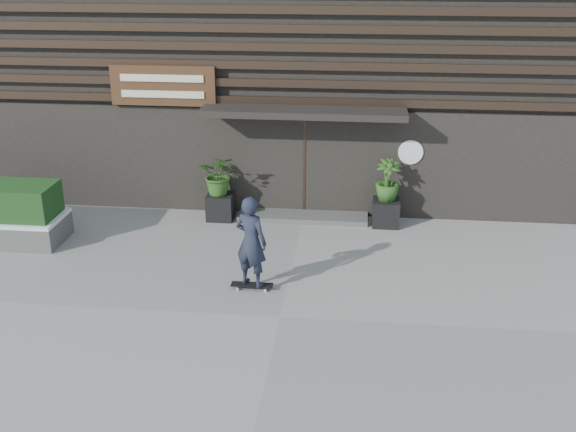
# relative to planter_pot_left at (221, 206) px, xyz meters

# --- Properties ---
(ground) EXTENTS (80.00, 80.00, 0.00)m
(ground) POSITION_rel_planter_pot_left_xyz_m (1.90, -4.40, -0.30)
(ground) COLOR gray
(ground) RESTS_ON ground
(entrance_step) EXTENTS (3.00, 0.80, 0.12)m
(entrance_step) POSITION_rel_planter_pot_left_xyz_m (1.90, 0.20, -0.24)
(entrance_step) COLOR #4B4B48
(entrance_step) RESTS_ON ground
(planter_pot_left) EXTENTS (0.60, 0.60, 0.60)m
(planter_pot_left) POSITION_rel_planter_pot_left_xyz_m (0.00, 0.00, 0.00)
(planter_pot_left) COLOR black
(planter_pot_left) RESTS_ON ground
(bamboo_left) EXTENTS (0.86, 0.75, 0.96)m
(bamboo_left) POSITION_rel_planter_pot_left_xyz_m (0.00, 0.00, 0.78)
(bamboo_left) COLOR #2D591E
(bamboo_left) RESTS_ON planter_pot_left
(planter_pot_right) EXTENTS (0.60, 0.60, 0.60)m
(planter_pot_right) POSITION_rel_planter_pot_left_xyz_m (3.80, 0.00, 0.00)
(planter_pot_right) COLOR black
(planter_pot_right) RESTS_ON ground
(bamboo_right) EXTENTS (0.54, 0.54, 0.96)m
(bamboo_right) POSITION_rel_planter_pot_left_xyz_m (3.80, 0.00, 0.78)
(bamboo_right) COLOR #2D591E
(bamboo_right) RESTS_ON planter_pot_right
(building) EXTENTS (18.00, 11.00, 8.00)m
(building) POSITION_rel_planter_pot_left_xyz_m (1.90, 5.56, 3.69)
(building) COLOR black
(building) RESTS_ON ground
(skateboarder) EXTENTS (0.78, 0.63, 1.82)m
(skateboarder) POSITION_rel_planter_pot_left_xyz_m (1.26, -3.42, 0.65)
(skateboarder) COLOR black
(skateboarder) RESTS_ON ground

